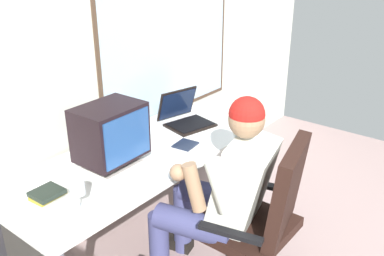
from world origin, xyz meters
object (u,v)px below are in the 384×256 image
at_px(person_seated, 219,190).
at_px(book_stack, 47,194).
at_px(desk, 139,165).
at_px(office_chair, 264,213).
at_px(crt_monitor, 111,133).
at_px(laptop, 184,115).
at_px(desk_speaker, 138,128).
at_px(wine_glass, 77,189).
at_px(cd_case, 185,145).

xyz_separation_m(person_seated, book_stack, (-0.72, 0.56, 0.11)).
relative_size(desk, person_seated, 1.45).
xyz_separation_m(desk, person_seated, (0.09, -0.55, -0.01)).
relative_size(office_chair, crt_monitor, 2.62).
bearing_deg(office_chair, desk, 99.98).
relative_size(laptop, desk_speaker, 2.28).
height_order(desk, crt_monitor, crt_monitor).
height_order(crt_monitor, wine_glass, crt_monitor).
relative_size(desk, desk_speaker, 10.53).
height_order(office_chair, crt_monitor, crt_monitor).
bearing_deg(laptop, book_stack, -176.32).
bearing_deg(laptop, crt_monitor, -173.04).
xyz_separation_m(crt_monitor, book_stack, (-0.43, 0.02, -0.19)).
xyz_separation_m(office_chair, laptop, (0.41, 0.90, 0.22)).
relative_size(office_chair, wine_glass, 6.37).
distance_m(laptop, wine_glass, 1.18).
xyz_separation_m(person_seated, crt_monitor, (-0.29, 0.55, 0.30)).
relative_size(laptop, wine_glass, 2.44).
bearing_deg(laptop, cd_case, -139.29).
height_order(desk, desk_speaker, desk_speaker).
relative_size(person_seated, book_stack, 7.23).
bearing_deg(office_chair, person_seated, 102.06).
height_order(crt_monitor, cd_case, crt_monitor).
bearing_deg(wine_glass, crt_monitor, 25.91).
relative_size(person_seated, cd_case, 7.66).
xyz_separation_m(desk_speaker, book_stack, (-0.78, -0.14, -0.06)).
distance_m(office_chair, person_seated, 0.28).
bearing_deg(desk_speaker, book_stack, -170.10).
bearing_deg(desk_speaker, desk, -135.91).
relative_size(book_stack, cd_case, 1.06).
xyz_separation_m(desk, office_chair, (0.14, -0.81, -0.08)).
xyz_separation_m(wine_glass, desk_speaker, (0.74, 0.34, -0.02)).
bearing_deg(wine_glass, cd_case, 2.65).
distance_m(desk, cd_case, 0.32).
distance_m(desk, person_seated, 0.56).
bearing_deg(crt_monitor, office_chair, -66.69).
distance_m(person_seated, cd_case, 0.45).
height_order(office_chair, person_seated, person_seated).
bearing_deg(cd_case, office_chair, -101.25).
xyz_separation_m(desk, wine_glass, (-0.59, -0.19, 0.19)).
distance_m(crt_monitor, desk_speaker, 0.41).
relative_size(crt_monitor, book_stack, 2.26).
bearing_deg(office_chair, wine_glass, 139.76).
bearing_deg(desk_speaker, person_seated, -95.54).
height_order(desk, office_chair, office_chair).
distance_m(person_seated, laptop, 0.80).
bearing_deg(book_stack, person_seated, -38.09).
height_order(desk, book_stack, book_stack).
xyz_separation_m(desk, cd_case, (0.27, -0.15, 0.08)).
bearing_deg(cd_case, book_stack, 169.76).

